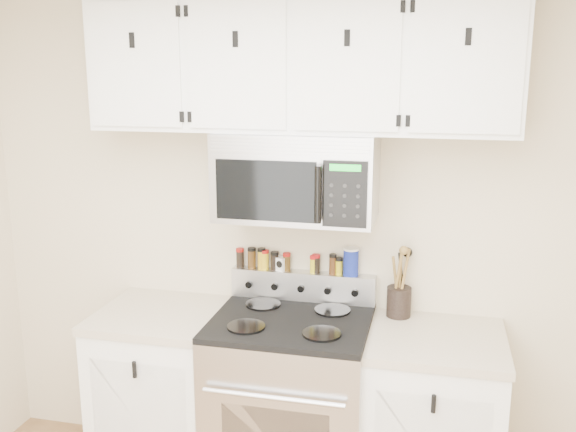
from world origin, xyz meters
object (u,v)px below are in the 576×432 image
(utensil_crock, at_px, (399,299))
(salt_canister, at_px, (351,262))
(range, at_px, (291,406))
(microwave, at_px, (297,176))

(utensil_crock, xyz_separation_m, salt_canister, (-0.25, 0.05, 0.16))
(range, distance_m, microwave, 1.15)
(range, height_order, salt_canister, salt_canister)
(microwave, bearing_deg, salt_canister, 31.99)
(microwave, distance_m, salt_canister, 0.54)
(microwave, height_order, salt_canister, microwave)
(range, distance_m, salt_canister, 0.78)
(microwave, bearing_deg, range, -90.23)
(range, bearing_deg, utensil_crock, 24.87)
(range, relative_size, salt_canister, 7.60)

